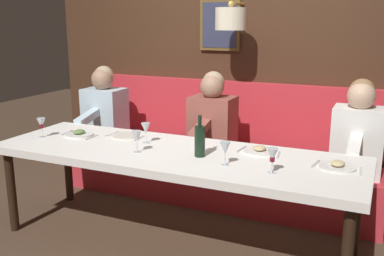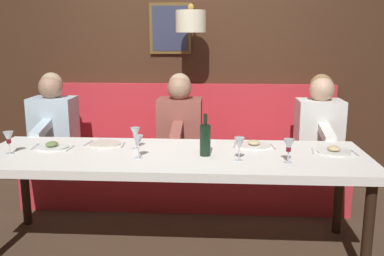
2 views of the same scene
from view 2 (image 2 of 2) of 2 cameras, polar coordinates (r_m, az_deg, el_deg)
The scene contains 17 objects.
ground_plane at distance 3.39m, azimuth -2.36°, elevation -15.51°, with size 12.00×12.00×0.00m, color #4C3828.
dining_table at distance 3.14m, azimuth -2.47°, elevation -4.45°, with size 0.90×2.79×0.74m.
banquette_bench at distance 4.12m, azimuth -1.09°, elevation -6.97°, with size 0.52×2.99×0.45m, color red.
back_wall_panel at distance 4.47m, azimuth -0.54°, elevation 9.45°, with size 0.59×4.19×2.90m.
diner_nearest at distance 4.05m, azimuth 16.51°, elevation 0.83°, with size 0.60×0.40×0.79m.
diner_near at distance 3.96m, azimuth -1.64°, elevation 1.10°, with size 0.60×0.40×0.79m.
diner_middle at distance 4.24m, azimuth -17.90°, elevation 1.24°, with size 0.60×0.40×0.79m.
place_setting_0 at distance 3.43m, azimuth -18.03°, elevation -2.32°, with size 0.24×0.32×0.05m.
place_setting_1 at distance 3.30m, azimuth 18.24°, elevation -2.88°, with size 0.24×0.32×0.05m.
place_setting_2 at distance 3.34m, azimuth 8.18°, elevation -2.21°, with size 0.24×0.32×0.05m.
place_setting_3 at distance 3.43m, azimuth -11.40°, elevation -2.07°, with size 0.24×0.32×0.01m.
wine_glass_0 at distance 3.24m, azimuth -7.50°, elevation -0.75°, with size 0.07×0.07×0.16m.
wine_glass_1 at distance 2.93m, azimuth 6.28°, elevation -2.14°, with size 0.07×0.07×0.16m.
wine_glass_2 at distance 2.94m, azimuth 12.67°, elevation -2.35°, with size 0.07×0.07×0.16m.
wine_glass_3 at distance 2.99m, azimuth -7.15°, elevation -1.83°, with size 0.07×0.07×0.16m.
wine_glass_4 at distance 3.35m, azimuth -23.10°, elevation -1.25°, with size 0.07×0.07×0.16m.
wine_bottle at distance 3.04m, azimuth 1.76°, elevation -1.54°, with size 0.08×0.08×0.30m.
Camera 2 is at (-2.99, -0.33, 1.58)m, focal length 40.33 mm.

